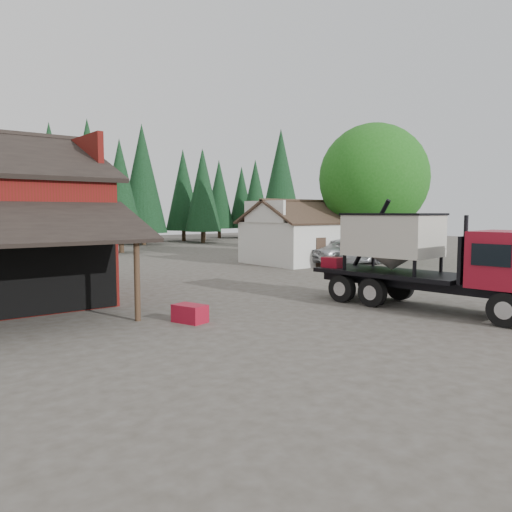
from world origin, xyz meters
TOP-DOWN VIEW (x-y plane):
  - ground at (0.00, 0.00)m, footprint 120.00×120.00m
  - farmhouse at (13.00, 13.00)m, footprint 8.60×6.42m
  - deciduous_tree at (17.01, 9.97)m, footprint 8.00×8.00m
  - conifer_backdrop at (0.00, 42.00)m, footprint 76.00×16.00m
  - near_pine_b at (6.00, 30.00)m, footprint 3.96×3.96m
  - near_pine_c at (22.00, 26.00)m, footprint 4.84×4.84m
  - feed_truck at (4.00, -2.97)m, footprint 3.52×9.62m
  - silver_car at (13.97, 10.00)m, footprint 6.77×3.41m
  - equip_box at (-4.33, 0.79)m, footprint 0.99×1.26m

SIDE VIEW (x-z plane):
  - ground at x=0.00m, z-range 0.00..0.00m
  - conifer_backdrop at x=0.00m, z-range -8.00..8.00m
  - equip_box at x=-4.33m, z-range 0.00..0.60m
  - silver_car at x=13.97m, z-range 0.00..1.84m
  - farmhouse at x=13.00m, z-range -0.66..3.99m
  - feed_truck at x=4.00m, z-range -0.14..4.11m
  - near_pine_b at x=6.00m, z-range 0.69..11.09m
  - deciduous_tree at x=17.01m, z-range 0.81..11.01m
  - near_pine_c at x=22.00m, z-range 0.69..13.09m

